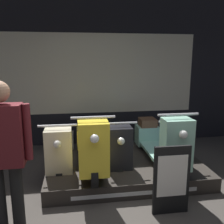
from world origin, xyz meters
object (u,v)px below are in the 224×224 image
at_px(scooter_backrow_2, 161,143).
at_px(scooter_backrow_0, 61,149).
at_px(person_left_browsing, 4,149).
at_px(scooter_display_right, 161,141).
at_px(price_sign_board, 171,180).
at_px(scooter_backrow_1, 113,146).
at_px(scooter_display_left, 91,145).

bearing_deg(scooter_backrow_2, scooter_backrow_0, 180.00).
bearing_deg(person_left_browsing, scooter_backrow_2, 35.42).
bearing_deg(scooter_backrow_2, scooter_display_right, -111.03).
height_order(scooter_backrow_0, price_sign_board, scooter_backrow_0).
xyz_separation_m(scooter_backrow_1, scooter_backrow_2, (0.89, 0.00, 0.00)).
bearing_deg(scooter_backrow_0, person_left_browsing, -106.36).
xyz_separation_m(scooter_backrow_2, price_sign_board, (-0.40, -1.51, 0.08)).
bearing_deg(price_sign_board, scooter_backrow_0, 132.46).
height_order(scooter_backrow_0, scooter_backrow_2, same).
bearing_deg(scooter_backrow_0, scooter_backrow_2, 0.00).
relative_size(scooter_display_right, person_left_browsing, 1.07).
xyz_separation_m(scooter_display_left, scooter_backrow_0, (-0.48, 0.51, -0.22)).
bearing_deg(scooter_display_left, price_sign_board, -47.73).
xyz_separation_m(scooter_display_right, scooter_backrow_0, (-1.59, 0.51, -0.22)).
bearing_deg(scooter_display_left, scooter_backrow_1, 50.89).
bearing_deg(scooter_backrow_0, price_sign_board, -47.54).
relative_size(person_left_browsing, price_sign_board, 1.91).
distance_m(scooter_display_right, scooter_backrow_2, 0.59).
height_order(scooter_display_left, scooter_backrow_0, scooter_display_left).
relative_size(scooter_display_right, scooter_backrow_2, 1.00).
bearing_deg(person_left_browsing, scooter_backrow_1, 49.64).
bearing_deg(person_left_browsing, scooter_display_right, 27.92).
bearing_deg(scooter_backrow_1, person_left_browsing, -130.36).
height_order(person_left_browsing, price_sign_board, person_left_browsing).
bearing_deg(scooter_display_right, scooter_backrow_0, 162.09).
distance_m(scooter_backrow_1, scooter_backrow_2, 0.89).
distance_m(scooter_display_left, scooter_backrow_2, 1.43).
bearing_deg(scooter_backrow_2, price_sign_board, -104.98).
bearing_deg(scooter_backrow_1, scooter_display_left, -129.11).
height_order(scooter_backrow_0, person_left_browsing, person_left_browsing).
bearing_deg(person_left_browsing, scooter_display_left, 49.06).
height_order(scooter_backrow_2, price_sign_board, scooter_backrow_2).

